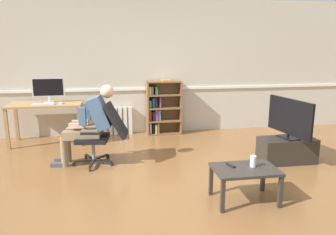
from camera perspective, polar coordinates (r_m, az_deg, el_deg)
ground_plane at (r=4.37m, az=-0.13°, el=-11.53°), size 18.00×18.00×0.00m
back_wall at (r=6.63m, az=-3.86°, el=8.83°), size 12.00×0.13×2.70m
computer_desk at (r=6.32m, az=-20.90°, el=1.47°), size 1.31×0.66×0.76m
imac_monitor at (r=6.33m, az=-20.50°, el=4.89°), size 0.57×0.14×0.45m
keyboard at (r=6.16m, az=-21.22°, el=2.25°), size 0.39×0.12×0.02m
computer_mouse at (r=6.13m, az=-18.51°, el=2.46°), size 0.06×0.10×0.03m
bookshelf at (r=6.56m, az=-1.23°, el=1.70°), size 0.70×0.29×1.12m
radiator at (r=6.64m, az=-9.34°, el=-0.58°), size 0.68×0.08×0.57m
office_chair at (r=4.96m, az=-11.41°, el=-2.43°), size 0.88×0.62×0.95m
person_seated at (r=4.97m, az=-13.74°, el=-0.92°), size 0.98×0.43×1.23m
tv_stand at (r=5.37m, az=20.33°, el=-5.44°), size 0.85×0.40×0.39m
tv_screen at (r=5.24m, az=20.78°, el=-0.05°), size 0.25×0.94×0.62m
coffee_table at (r=3.87m, az=13.51°, el=-9.51°), size 0.74×0.49×0.41m
drinking_glass at (r=3.89m, az=14.88°, el=-7.52°), size 0.07×0.07×0.13m
spare_remote at (r=3.87m, az=11.04°, el=-8.32°), size 0.08×0.15×0.02m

